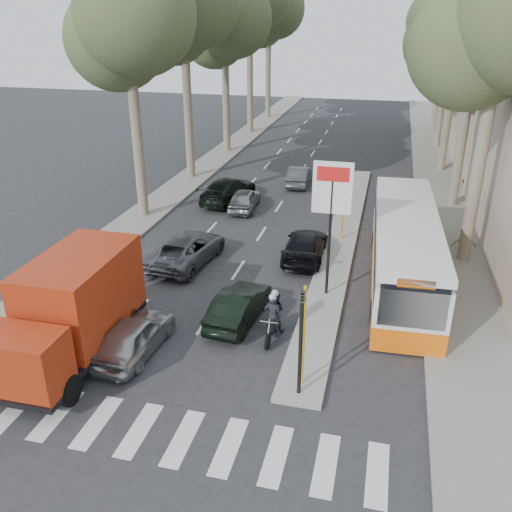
{
  "coord_description": "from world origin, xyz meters",
  "views": [
    {
      "loc": [
        5.18,
        -14.58,
        10.63
      ],
      "look_at": [
        0.36,
        4.76,
        1.6
      ],
      "focal_mm": 38.0,
      "sensor_mm": 36.0,
      "label": 1
    }
  ],
  "objects_px": {
    "motorcycle": "(274,315)",
    "dark_hatchback": "(239,306)",
    "city_bus": "(405,248)",
    "silver_hatchback": "(134,336)",
    "red_truck": "(73,308)"
  },
  "relations": [
    {
      "from": "motorcycle",
      "to": "dark_hatchback",
      "type": "bearing_deg",
      "value": 156.08
    },
    {
      "from": "dark_hatchback",
      "to": "city_bus",
      "type": "xyz_separation_m",
      "value": [
        5.88,
        4.77,
        0.95
      ]
    },
    {
      "from": "silver_hatchback",
      "to": "city_bus",
      "type": "distance_m",
      "value": 11.64
    },
    {
      "from": "dark_hatchback",
      "to": "city_bus",
      "type": "height_order",
      "value": "city_bus"
    },
    {
      "from": "red_truck",
      "to": "motorcycle",
      "type": "bearing_deg",
      "value": 24.27
    },
    {
      "from": "red_truck",
      "to": "dark_hatchback",
      "type": "bearing_deg",
      "value": 36.01
    },
    {
      "from": "motorcycle",
      "to": "red_truck",
      "type": "bearing_deg",
      "value": -155.8
    },
    {
      "from": "silver_hatchback",
      "to": "red_truck",
      "type": "bearing_deg",
      "value": 20.7
    },
    {
      "from": "silver_hatchback",
      "to": "city_bus",
      "type": "bearing_deg",
      "value": -136.29
    },
    {
      "from": "red_truck",
      "to": "city_bus",
      "type": "height_order",
      "value": "red_truck"
    },
    {
      "from": "dark_hatchback",
      "to": "city_bus",
      "type": "bearing_deg",
      "value": -135.34
    },
    {
      "from": "silver_hatchback",
      "to": "motorcycle",
      "type": "distance_m",
      "value": 4.86
    },
    {
      "from": "silver_hatchback",
      "to": "dark_hatchback",
      "type": "bearing_deg",
      "value": -132.4
    },
    {
      "from": "red_truck",
      "to": "city_bus",
      "type": "bearing_deg",
      "value": 37.44
    },
    {
      "from": "red_truck",
      "to": "motorcycle",
      "type": "height_order",
      "value": "red_truck"
    }
  ]
}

